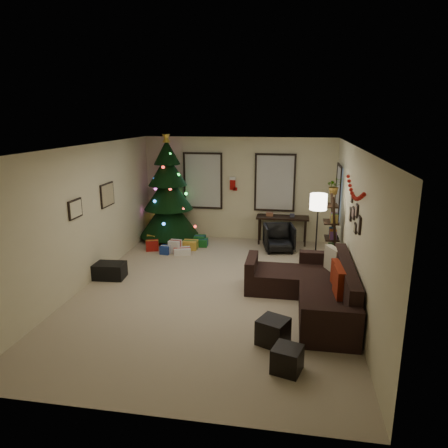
{
  "coord_description": "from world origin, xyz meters",
  "views": [
    {
      "loc": [
        1.42,
        -7.21,
        3.23
      ],
      "look_at": [
        0.1,
        0.6,
        1.15
      ],
      "focal_mm": 33.21,
      "sensor_mm": 36.0,
      "label": 1
    }
  ],
  "objects_px": {
    "christmas_tree": "(168,196)",
    "sofa": "(313,290)",
    "desk_chair": "(279,238)",
    "bookshelf": "(333,233)",
    "desk": "(283,220)"
  },
  "relations": [
    {
      "from": "christmas_tree",
      "to": "bookshelf",
      "type": "bearing_deg",
      "value": -19.68
    },
    {
      "from": "sofa",
      "to": "desk_chair",
      "type": "xyz_separation_m",
      "value": [
        -0.72,
        2.91,
        0.06
      ]
    },
    {
      "from": "desk_chair",
      "to": "desk",
      "type": "bearing_deg",
      "value": 73.98
    },
    {
      "from": "desk_chair",
      "to": "sofa",
      "type": "bearing_deg",
      "value": -87.21
    },
    {
      "from": "sofa",
      "to": "bookshelf",
      "type": "xyz_separation_m",
      "value": [
        0.45,
        1.92,
        0.51
      ]
    },
    {
      "from": "desk",
      "to": "desk_chair",
      "type": "xyz_separation_m",
      "value": [
        -0.06,
        -0.65,
        -0.3
      ]
    },
    {
      "from": "desk_chair",
      "to": "bookshelf",
      "type": "height_order",
      "value": "bookshelf"
    },
    {
      "from": "christmas_tree",
      "to": "desk_chair",
      "type": "bearing_deg",
      "value": -9.15
    },
    {
      "from": "christmas_tree",
      "to": "sofa",
      "type": "xyz_separation_m",
      "value": [
        3.63,
        -3.38,
        -0.91
      ]
    },
    {
      "from": "desk_chair",
      "to": "bookshelf",
      "type": "xyz_separation_m",
      "value": [
        1.17,
        -0.99,
        0.45
      ]
    },
    {
      "from": "sofa",
      "to": "desk_chair",
      "type": "bearing_deg",
      "value": 103.79
    },
    {
      "from": "sofa",
      "to": "desk_chair",
      "type": "relative_size",
      "value": 4.01
    },
    {
      "from": "desk",
      "to": "bookshelf",
      "type": "bearing_deg",
      "value": -55.89
    },
    {
      "from": "sofa",
      "to": "desk",
      "type": "distance_m",
      "value": 3.64
    },
    {
      "from": "bookshelf",
      "to": "sofa",
      "type": "bearing_deg",
      "value": -103.29
    }
  ]
}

